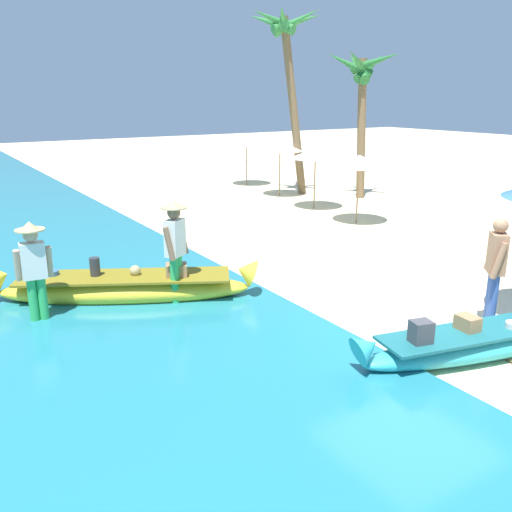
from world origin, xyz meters
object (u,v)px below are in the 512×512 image
person_vendor_hatted (175,246)px  person_vendor_assistant (34,267)px  person_tourist_customer (495,267)px  palm_tree_leaning_seaward (287,45)px  palm_tree_tall_inland (362,82)px  boat_yellow_midground (126,288)px  boat_cyan_foreground (495,339)px

person_vendor_hatted → person_vendor_assistant: person_vendor_hatted is taller
person_tourist_customer → palm_tree_leaning_seaward: palm_tree_leaning_seaward is taller
person_tourist_customer → palm_tree_tall_inland: palm_tree_tall_inland is taller
person_tourist_customer → palm_tree_leaning_seaward: bearing=70.0°
boat_yellow_midground → palm_tree_leaning_seaward: 12.14m
boat_cyan_foreground → boat_yellow_midground: boat_yellow_midground is taller
person_tourist_customer → palm_tree_leaning_seaward: size_ratio=0.28×
boat_cyan_foreground → person_vendor_hatted: size_ratio=2.44×
boat_cyan_foreground → person_vendor_hatted: person_vendor_hatted is taller
person_vendor_assistant → palm_tree_leaning_seaward: size_ratio=0.27×
boat_yellow_midground → person_tourist_customer: 6.01m
boat_yellow_midground → person_tourist_customer: person_tourist_customer is taller
person_vendor_hatted → person_tourist_customer: size_ratio=1.06×
boat_cyan_foreground → person_tourist_customer: 1.22m
boat_cyan_foreground → palm_tree_leaning_seaward: 13.75m
boat_yellow_midground → palm_tree_tall_inland: 12.20m
palm_tree_tall_inland → person_vendor_hatted: bearing=-147.7°
person_vendor_hatted → boat_yellow_midground: bearing=138.2°
person_vendor_assistant → palm_tree_leaning_seaward: bearing=36.8°
person_tourist_customer → person_vendor_assistant: bearing=146.6°
boat_cyan_foreground → palm_tree_tall_inland: bearing=56.7°
boat_yellow_midground → person_vendor_hatted: size_ratio=2.31×
palm_tree_leaning_seaward → palm_tree_tall_inland: bearing=-44.5°
boat_cyan_foreground → person_tourist_customer: (0.73, 0.62, 0.75)m
person_vendor_assistant → palm_tree_tall_inland: size_ratio=0.34×
palm_tree_tall_inland → boat_yellow_midground: bearing=-152.0°
boat_yellow_midground → person_vendor_hatted: person_vendor_hatted is taller
person_tourist_customer → boat_cyan_foreground: bearing=-139.9°
boat_yellow_midground → person_vendor_assistant: (-1.48, -0.20, 0.68)m
boat_yellow_midground → person_tourist_customer: size_ratio=2.45×
boat_yellow_midground → palm_tree_tall_inland: palm_tree_tall_inland is taller
person_vendor_hatted → person_vendor_assistant: bearing=169.0°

